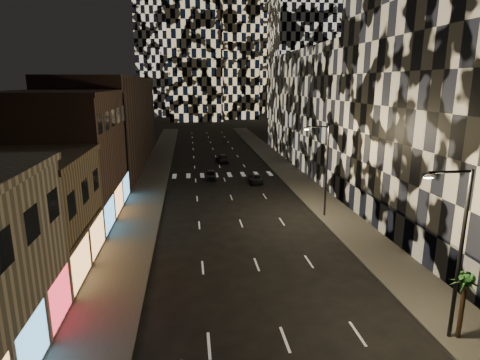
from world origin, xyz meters
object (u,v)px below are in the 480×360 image
object	(u,v)px
car_dark_oncoming	(222,158)
car_dark_rightlane	(256,179)
palm_tree	(465,285)
car_dark_midlane	(211,175)
streetlight_far	(324,165)
streetlight_near	(457,244)

from	to	relation	value
car_dark_oncoming	car_dark_rightlane	size ratio (longest dim) A/B	1.16
car_dark_oncoming	palm_tree	size ratio (longest dim) A/B	1.22
car_dark_oncoming	car_dark_rightlane	distance (m)	15.84
car_dark_midlane	car_dark_rightlane	xyz separation A→B (m)	(5.84, -3.08, -0.10)
car_dark_oncoming	palm_tree	world-z (taller)	palm_tree
streetlight_far	streetlight_near	bearing A→B (deg)	-90.00
streetlight_far	car_dark_oncoming	size ratio (longest dim) A/B	2.03
car_dark_oncoming	car_dark_rightlane	xyz separation A→B (m)	(3.23, -15.50, -0.11)
streetlight_near	car_dark_rightlane	world-z (taller)	streetlight_near
streetlight_far	car_dark_midlane	distance (m)	20.84
streetlight_near	streetlight_far	distance (m)	20.00
streetlight_near	car_dark_rightlane	size ratio (longest dim) A/B	2.35
streetlight_far	car_dark_rightlane	distance (m)	15.87
streetlight_near	car_dark_midlane	bearing A→B (deg)	105.19
car_dark_oncoming	palm_tree	distance (m)	50.87
streetlight_near	streetlight_far	world-z (taller)	same
streetlight_far	palm_tree	distance (m)	20.28
car_dark_midlane	palm_tree	world-z (taller)	palm_tree
streetlight_far	palm_tree	size ratio (longest dim) A/B	2.47
streetlight_near	car_dark_midlane	xyz separation A→B (m)	(-10.19, 37.56, -4.72)
car_dark_rightlane	streetlight_near	bearing A→B (deg)	-78.23
streetlight_near	palm_tree	world-z (taller)	streetlight_near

